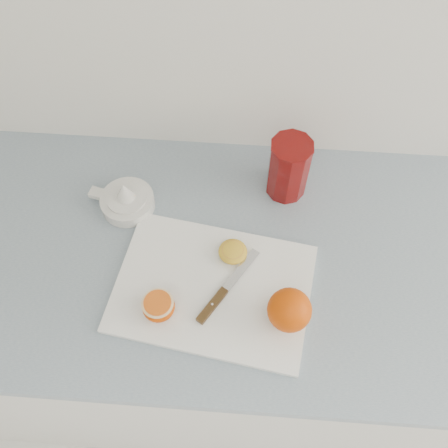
% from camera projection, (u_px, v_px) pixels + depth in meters
% --- Properties ---
extents(counter, '(2.38, 0.64, 0.89)m').
position_uv_depth(counter, '(229.00, 325.00, 1.44)').
color(counter, white).
rests_on(counter, ground).
extents(cutting_board, '(0.43, 0.33, 0.01)m').
position_uv_depth(cutting_board, '(213.00, 288.00, 1.01)').
color(cutting_board, white).
rests_on(cutting_board, counter).
extents(whole_orange, '(0.08, 0.08, 0.08)m').
position_uv_depth(whole_orange, '(289.00, 310.00, 0.93)').
color(whole_orange, '#D93B04').
rests_on(whole_orange, cutting_board).
extents(half_orange, '(0.06, 0.06, 0.04)m').
position_uv_depth(half_orange, '(158.00, 306.00, 0.96)').
color(half_orange, '#D93B04').
rests_on(half_orange, cutting_board).
extents(squeezed_shell, '(0.06, 0.06, 0.03)m').
position_uv_depth(squeezed_shell, '(233.00, 251.00, 1.03)').
color(squeezed_shell, gold).
rests_on(squeezed_shell, cutting_board).
extents(paring_knife, '(0.12, 0.17, 0.01)m').
position_uv_depth(paring_knife, '(217.00, 299.00, 0.99)').
color(paring_knife, '#4E3517').
rests_on(paring_knife, cutting_board).
extents(citrus_juicer, '(0.15, 0.12, 0.08)m').
position_uv_depth(citrus_juicer, '(127.00, 200.00, 1.10)').
color(citrus_juicer, white).
rests_on(citrus_juicer, counter).
extents(red_tumbler, '(0.09, 0.09, 0.15)m').
position_uv_depth(red_tumbler, '(288.00, 170.00, 1.09)').
color(red_tumbler, maroon).
rests_on(red_tumbler, counter).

